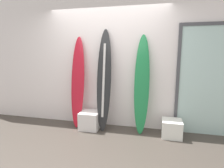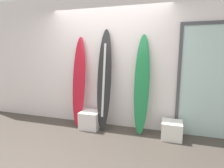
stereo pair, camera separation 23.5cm
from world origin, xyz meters
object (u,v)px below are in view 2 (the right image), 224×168
object	(u,v)px
surfboard_charcoal	(104,81)
display_block_center	(90,120)
surfboard_emerald	(142,85)
surfboard_crimson	(79,83)
display_block_left	(172,130)
glass_door	(210,80)

from	to	relation	value
surfboard_charcoal	display_block_center	distance (m)	0.89
surfboard_charcoal	surfboard_emerald	distance (m)	0.76
surfboard_crimson	display_block_left	size ratio (longest dim) A/B	5.21
surfboard_crimson	display_block_center	xyz separation A→B (m)	(0.30, -0.10, -0.77)
surfboard_crimson	surfboard_emerald	bearing A→B (deg)	0.12
surfboard_crimson	display_block_center	bearing A→B (deg)	-18.03
surfboard_crimson	display_block_left	bearing A→B (deg)	-2.82
surfboard_crimson	surfboard_charcoal	size ratio (longest dim) A/B	0.93
surfboard_emerald	display_block_center	world-z (taller)	surfboard_emerald
surfboard_charcoal	display_block_left	distance (m)	1.61
display_block_left	surfboard_crimson	bearing A→B (deg)	177.18
surfboard_emerald	glass_door	distance (m)	1.24
display_block_center	glass_door	bearing A→B (deg)	6.86
surfboard_charcoal	glass_door	xyz separation A→B (m)	(1.98, 0.21, 0.08)
surfboard_charcoal	display_block_left	world-z (taller)	surfboard_charcoal
surfboard_crimson	surfboard_charcoal	bearing A→B (deg)	-3.05
surfboard_crimson	display_block_center	world-z (taller)	surfboard_crimson
surfboard_crimson	surfboard_emerald	xyz separation A→B (m)	(1.35, 0.00, 0.02)
surfboard_emerald	display_block_center	bearing A→B (deg)	-174.64
surfboard_crimson	glass_door	bearing A→B (deg)	3.96
display_block_center	surfboard_crimson	bearing A→B (deg)	161.97
display_block_left	glass_door	distance (m)	1.16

